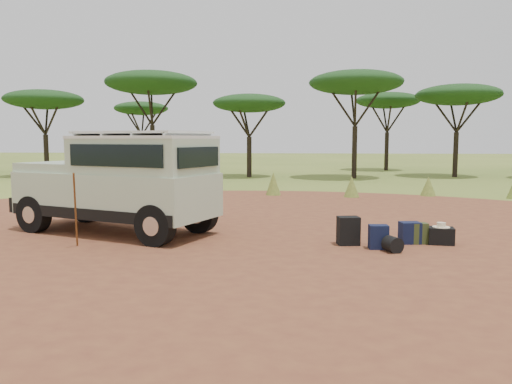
# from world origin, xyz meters

# --- Properties ---
(ground) EXTENTS (140.00, 140.00, 0.00)m
(ground) POSITION_xyz_m (0.00, 0.00, 0.00)
(ground) COLOR #576C26
(ground) RESTS_ON ground
(dirt_clearing) EXTENTS (23.00, 23.00, 0.01)m
(dirt_clearing) POSITION_xyz_m (0.00, 0.00, 0.00)
(dirt_clearing) COLOR brown
(dirt_clearing) RESTS_ON ground
(grass_fringe) EXTENTS (36.60, 1.60, 0.90)m
(grass_fringe) POSITION_xyz_m (0.12, 8.67, 0.40)
(grass_fringe) COLOR #576C26
(grass_fringe) RESTS_ON ground
(acacia_treeline) EXTENTS (46.70, 13.20, 6.26)m
(acacia_treeline) POSITION_xyz_m (0.75, 19.81, 4.87)
(acacia_treeline) COLOR black
(acacia_treeline) RESTS_ON ground
(safari_vehicle) EXTENTS (5.16, 3.46, 2.36)m
(safari_vehicle) POSITION_xyz_m (-3.02, 0.45, 1.14)
(safari_vehicle) COLOR #AABDA1
(safari_vehicle) RESTS_ON ground
(walking_staff) EXTENTS (0.23, 0.46, 1.54)m
(walking_staff) POSITION_xyz_m (-3.33, -1.24, 0.77)
(walking_staff) COLOR brown
(walking_staff) RESTS_ON ground
(backpack_black) EXTENTS (0.48, 0.39, 0.59)m
(backpack_black) POSITION_xyz_m (2.13, -0.39, 0.30)
(backpack_black) COLOR black
(backpack_black) RESTS_ON ground
(backpack_navy) EXTENTS (0.39, 0.29, 0.49)m
(backpack_navy) POSITION_xyz_m (2.69, -0.72, 0.24)
(backpack_navy) COLOR #121A38
(backpack_navy) RESTS_ON ground
(backpack_olive) EXTENTS (0.36, 0.29, 0.45)m
(backpack_olive) POSITION_xyz_m (3.61, -0.13, 0.22)
(backpack_olive) COLOR #39421E
(backpack_olive) RESTS_ON ground
(duffel_navy) EXTENTS (0.45, 0.37, 0.46)m
(duffel_navy) POSITION_xyz_m (3.43, -0.13, 0.23)
(duffel_navy) COLOR #121A38
(duffel_navy) RESTS_ON ground
(hard_case) EXTENTS (0.55, 0.42, 0.36)m
(hard_case) POSITION_xyz_m (4.06, -0.14, 0.18)
(hard_case) COLOR black
(hard_case) RESTS_ON ground
(stuff_sack) EXTENTS (0.41, 0.41, 0.31)m
(stuff_sack) POSITION_xyz_m (2.93, -1.00, 0.16)
(stuff_sack) COLOR black
(stuff_sack) RESTS_ON ground
(safari_hat) EXTENTS (0.35, 0.35, 0.10)m
(safari_hat) POSITION_xyz_m (4.06, -0.14, 0.40)
(safari_hat) COLOR beige
(safari_hat) RESTS_ON hard_case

